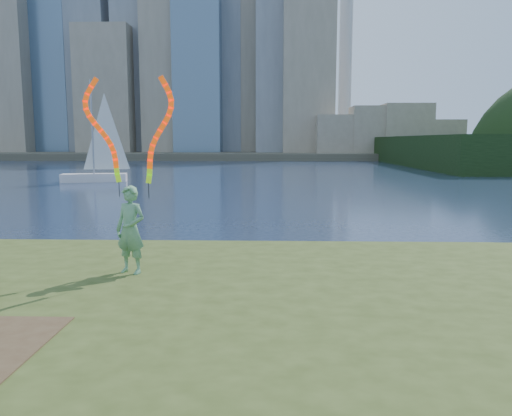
{
  "coord_description": "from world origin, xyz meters",
  "views": [
    {
      "loc": [
        2.27,
        -8.61,
        3.37
      ],
      "look_at": [
        1.97,
        1.0,
        2.07
      ],
      "focal_mm": 35.0,
      "sensor_mm": 36.0,
      "label": 1
    }
  ],
  "objects": [
    {
      "name": "ground",
      "position": [
        0.0,
        0.0,
        0.0
      ],
      "size": [
        320.0,
        320.0,
        0.0
      ],
      "primitive_type": "plane",
      "color": "#17233B",
      "rests_on": "ground"
    },
    {
      "name": "grassy_knoll",
      "position": [
        0.0,
        -2.3,
        0.34
      ],
      "size": [
        20.0,
        18.0,
        0.8
      ],
      "color": "#384719",
      "rests_on": "ground"
    },
    {
      "name": "far_shore",
      "position": [
        0.0,
        95.0,
        0.6
      ],
      "size": [
        320.0,
        40.0,
        1.2
      ],
      "primitive_type": "cube",
      "color": "#4D4838",
      "rests_on": "ground"
    },
    {
      "name": "woman_with_ribbons",
      "position": [
        -0.45,
        0.86,
        2.2
      ],
      "size": [
        1.97,
        0.77,
        4.09
      ],
      "rotation": [
        0.0,
        0.0,
        -0.35
      ],
      "color": "#167029",
      "rests_on": "grassy_knoll"
    },
    {
      "name": "sailboat",
      "position": [
        -12.12,
        32.17,
        1.43
      ],
      "size": [
        5.55,
        2.65,
        8.33
      ],
      "rotation": [
        0.0,
        0.0,
        0.2
      ],
      "color": "silver",
      "rests_on": "ground"
    }
  ]
}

